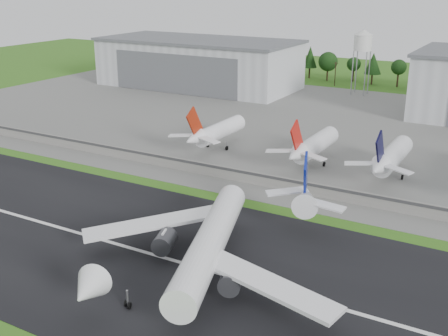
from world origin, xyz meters
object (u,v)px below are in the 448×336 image
Objects in this scene: main_airliner at (209,249)px; parked_jet_red_b at (312,146)px; parked_jet_red_a at (215,132)px; parked_jet_navy at (390,158)px.

parked_jet_red_b is (-6.15, 66.95, 1.12)m from main_airliner.
parked_jet_red_b reaches higher than parked_jet_red_a.
parked_jet_navy reaches higher than parked_jet_red_a.
main_airliner is 1.84× the size of parked_jet_navy.
parked_jet_red_a is 54.20m from parked_jet_navy.
main_airliner is 1.84× the size of parked_jet_red_b.
parked_jet_navy is at bearing 0.03° from parked_jet_red_a.
parked_jet_red_a is at bearing -179.97° from parked_jet_red_b.
main_airliner reaches higher than parked_jet_red_a.
main_airliner reaches higher than parked_jet_navy.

